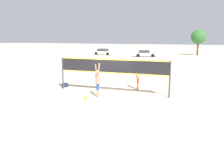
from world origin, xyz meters
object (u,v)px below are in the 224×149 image
Objects in this scene: gear_bag at (65,85)px; parked_car_near at (104,52)px; player_blocker at (138,74)px; volleyball at (85,98)px; parked_car_mid at (145,54)px; tree_left_cluster at (198,37)px; volleyball_net at (112,69)px; player_spiker at (98,80)px.

parked_car_near is at bearing 105.03° from gear_bag.
player_blocker is 9.62× the size of volleyball.
player_blocker is 0.46× the size of parked_car_mid.
player_blocker is 5.80× the size of gear_bag.
tree_left_cluster reaches higher than gear_bag.
tree_left_cluster is at bearing 170.37° from player_blocker.
gear_bag is at bearing 171.96° from volleyball_net.
player_blocker reaches higher than gear_bag.
volleyball is 4.07m from gear_bag.
parked_car_near is 0.88× the size of tree_left_cluster.
gear_bag is 36.37m from tree_left_cluster.
parked_car_near is (-8.04, 29.93, 0.44)m from gear_bag.
gear_bag is 0.07× the size of tree_left_cluster.
gear_bag is at bearing 61.94° from player_spiker.
player_spiker is 3.43m from player_blocker.
player_spiker is at bearing -28.06° from gear_bag.
volleyball_net is 34.30× the size of volleyball.
player_blocker reaches higher than volleyball.
tree_left_cluster is at bearing 19.48° from parked_car_near.
volleyball_net is at bearing 64.95° from volleyball.
player_blocker is 0.41× the size of tree_left_cluster.
tree_left_cluster is (11.22, 34.40, 3.66)m from gear_bag.
tree_left_cluster is (19.26, 4.47, 3.22)m from parked_car_near.
volleyball_net reaches higher than parked_car_mid.
volleyball_net is at bearing -98.01° from parked_car_mid.
player_spiker is 33.82m from parked_car_near.
player_spiker is 9.53× the size of volleyball.
gear_bag is at bearing 137.89° from volleyball.
tree_left_cluster is (9.91, 6.33, 3.24)m from parked_car_mid.
player_blocker is 0.47× the size of parked_car_near.
tree_left_cluster is at bearing 19.12° from parked_car_mid.
parked_car_mid is (-4.22, 27.18, -0.58)m from player_blocker.
volleyball is 0.05× the size of parked_car_mid.
volleyball_net is 1.51m from player_spiker.
tree_left_cluster is (7.19, 34.97, 2.10)m from volleyball_net.
gear_bag is at bearing -80.83° from player_blocker.
tree_left_cluster reaches higher than player_spiker.
player_blocker reaches higher than player_spiker.
volleyball_net is 2.17m from player_blocker.
player_blocker is 27.51m from parked_car_mid.
volleyball_net is at bearing -8.04° from gear_bag.
parked_car_near reaches higher than parked_car_mid.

